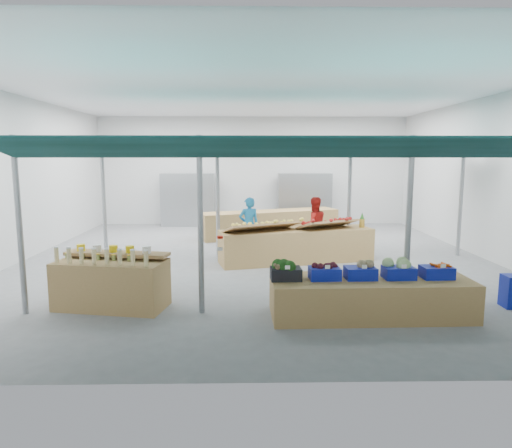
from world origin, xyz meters
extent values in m
plane|color=slate|center=(0.00, 0.00, 0.00)|extent=(13.00, 13.00, 0.00)
plane|color=silver|center=(0.00, 0.00, 4.20)|extent=(13.00, 13.00, 0.00)
plane|color=silver|center=(0.00, 6.50, 2.10)|extent=(12.00, 0.00, 12.00)
plane|color=silver|center=(-6.00, 0.00, 2.10)|extent=(0.00, 13.00, 13.00)
plane|color=silver|center=(6.00, 0.00, 2.10)|extent=(0.00, 13.00, 13.00)
cylinder|color=gray|center=(-4.00, -4.00, 1.50)|extent=(0.10, 0.10, 3.00)
cylinder|color=gray|center=(-4.00, 0.50, 1.50)|extent=(0.10, 0.10, 3.00)
cylinder|color=gray|center=(-1.00, -4.00, 1.50)|extent=(0.10, 0.10, 3.00)
cylinder|color=gray|center=(-1.00, 0.50, 1.50)|extent=(0.10, 0.10, 3.00)
cylinder|color=gray|center=(2.50, -4.00, 1.50)|extent=(0.10, 0.10, 3.00)
cylinder|color=gray|center=(2.50, 0.50, 1.50)|extent=(0.10, 0.10, 3.00)
cylinder|color=gray|center=(5.50, 0.50, 1.50)|extent=(0.10, 0.10, 3.00)
cylinder|color=gray|center=(0.75, -4.00, 2.85)|extent=(10.00, 0.06, 0.06)
cylinder|color=gray|center=(0.75, 0.50, 2.85)|extent=(10.00, 0.06, 0.06)
cube|color=#0A2A28|center=(0.75, -4.65, 2.78)|extent=(9.50, 1.28, 0.30)
cube|color=#0A2A28|center=(0.75, -3.35, 2.78)|extent=(9.50, 1.28, 0.30)
cube|color=#0A2A28|center=(0.75, -0.15, 2.78)|extent=(9.50, 1.28, 0.30)
cube|color=#0A2A28|center=(0.75, 1.15, 2.78)|extent=(9.50, 1.28, 0.30)
cube|color=#B23F33|center=(-2.50, 6.00, 1.00)|extent=(2.00, 0.50, 2.00)
cube|color=#B23F33|center=(2.00, 6.00, 1.00)|extent=(2.00, 0.50, 2.00)
cube|color=olive|center=(-2.61, -3.72, 0.42)|extent=(2.02, 1.17, 0.84)
cube|color=#997247|center=(-2.56, -3.46, 0.92)|extent=(1.93, 0.71, 0.06)
cube|color=olive|center=(1.83, -4.24, 0.32)|extent=(3.32, 1.17, 0.64)
cube|color=olive|center=(1.03, -0.21, 0.42)|extent=(4.00, 1.80, 0.83)
cube|color=olive|center=(0.55, 3.66, 0.43)|extent=(4.78, 2.55, 0.85)
imported|color=#196DA4|center=(-0.17, 0.89, 0.78)|extent=(0.64, 0.49, 1.56)
imported|color=#B31A16|center=(1.63, 0.89, 0.78)|extent=(0.87, 0.75, 1.56)
cube|color=black|center=(0.41, -4.26, 0.74)|extent=(0.51, 0.37, 0.20)
cube|color=white|center=(0.42, -4.48, 0.90)|extent=(0.08, 0.01, 0.06)
cube|color=#0D1A96|center=(1.05, -4.25, 0.74)|extent=(0.51, 0.37, 0.20)
cube|color=white|center=(1.06, -4.47, 0.90)|extent=(0.08, 0.01, 0.06)
cube|color=#0D1A96|center=(1.65, -4.24, 0.74)|extent=(0.51, 0.37, 0.20)
cube|color=white|center=(1.66, -4.46, 0.90)|extent=(0.08, 0.01, 0.06)
cube|color=#0D1A96|center=(2.29, -4.23, 0.74)|extent=(0.51, 0.37, 0.20)
cube|color=white|center=(2.30, -4.45, 0.90)|extent=(0.08, 0.01, 0.06)
cube|color=#0D1A96|center=(2.93, -4.21, 0.74)|extent=(0.51, 0.37, 0.20)
cube|color=white|center=(2.94, -4.43, 0.90)|extent=(0.08, 0.01, 0.06)
sphere|color=brown|center=(0.28, -4.38, 0.88)|extent=(0.09, 0.09, 0.09)
sphere|color=brown|center=(0.23, -4.40, 0.92)|extent=(0.06, 0.06, 0.06)
cylinder|color=#B6190C|center=(-0.75, -2.82, 1.10)|extent=(0.12, 0.12, 0.05)
cube|color=white|center=(-0.75, -2.88, 0.88)|extent=(0.10, 0.01, 0.07)
cube|color=#997247|center=(0.15, -0.51, 0.95)|extent=(2.00, 1.47, 0.26)
cube|color=#997247|center=(1.81, -0.12, 0.95)|extent=(1.65, 1.29, 0.26)
cylinder|color=#8C6019|center=(2.76, 0.11, 0.94)|extent=(0.14, 0.14, 0.22)
cone|color=#26661E|center=(2.76, 0.11, 1.13)|extent=(0.12, 0.12, 0.18)
camera|label=1|loc=(-0.22, -11.54, 2.64)|focal=32.00mm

